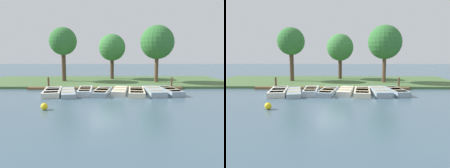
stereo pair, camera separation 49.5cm
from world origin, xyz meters
TOP-DOWN VIEW (x-y plane):
  - ground_plane at (0.00, 0.00)m, footprint 80.00×80.00m
  - shore_bank at (-5.00, 0.00)m, footprint 8.00×24.00m
  - dock_walkway at (-1.31, 0.00)m, footprint 1.50×12.67m
  - rowboat_0 at (1.37, -3.75)m, footprint 3.23×1.65m
  - rowboat_1 at (1.49, -2.59)m, footprint 3.30×1.57m
  - rowboat_2 at (1.21, -1.40)m, footprint 2.75×1.10m
  - rowboat_3 at (1.25, -0.15)m, footprint 3.14×1.52m
  - rowboat_4 at (1.06, 1.12)m, footprint 2.86×1.33m
  - rowboat_5 at (1.38, 2.33)m, footprint 3.17×1.41m
  - rowboat_6 at (1.24, 3.63)m, footprint 3.11×1.27m
  - rowboat_7 at (1.12, 4.83)m, footprint 2.96×1.36m
  - mooring_post_near at (-1.24, -4.75)m, footprint 0.16×0.16m
  - mooring_post_far at (-1.24, 5.59)m, footprint 0.16×0.16m
  - buoy at (5.64, -3.06)m, footprint 0.37×0.37m
  - park_tree_far_left at (-4.64, -4.15)m, footprint 2.69×2.69m
  - park_tree_left at (-6.41, 0.62)m, footprint 2.82×2.82m
  - park_tree_center at (-3.83, 4.82)m, footprint 3.17×3.17m

SIDE VIEW (x-z plane):
  - ground_plane at x=0.00m, z-range 0.00..0.00m
  - dock_walkway at x=-1.31m, z-range 0.00..0.19m
  - shore_bank at x=-5.00m, z-range 0.00..0.19m
  - rowboat_1 at x=1.49m, z-range 0.00..0.33m
  - rowboat_3 at x=1.25m, z-range 0.00..0.36m
  - buoy at x=5.64m, z-range 0.00..0.37m
  - rowboat_5 at x=1.38m, z-range 0.00..0.38m
  - rowboat_0 at x=1.37m, z-range 0.00..0.38m
  - rowboat_4 at x=1.06m, z-range 0.00..0.38m
  - rowboat_7 at x=1.12m, z-range 0.00..0.40m
  - rowboat_6 at x=1.24m, z-range 0.00..0.41m
  - rowboat_2 at x=1.21m, z-range 0.00..0.44m
  - mooring_post_near at x=-1.24m, z-range 0.00..0.97m
  - mooring_post_far at x=-1.24m, z-range 0.00..0.97m
  - park_tree_left at x=-6.41m, z-range 1.02..5.97m
  - park_tree_center at x=-3.83m, z-range 1.16..6.69m
  - park_tree_far_left at x=-4.64m, z-range 1.30..6.73m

